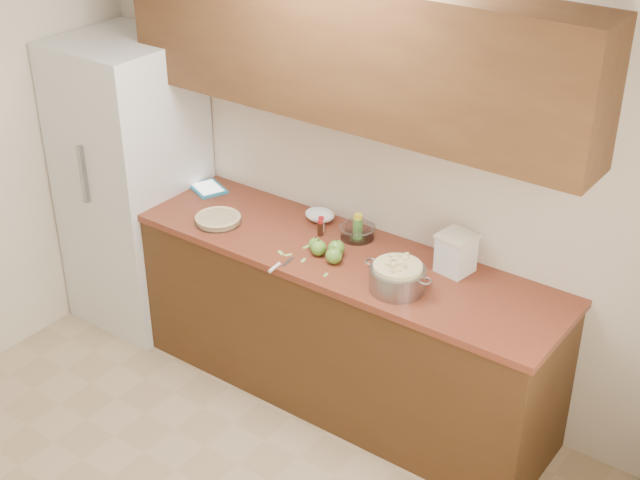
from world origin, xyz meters
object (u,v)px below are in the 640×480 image
Objects in this scene: pie at (218,219)px; tablet at (208,188)px; flour_canister at (456,253)px; colander at (397,278)px.

pie reaches higher than tablet.
pie is at bearing -16.78° from tablet.
pie is 1.35m from flour_canister.
pie is 1.17m from colander.
colander is 1.36× the size of tablet.
flour_canister is 0.76× the size of tablet.
flour_canister reaches higher than tablet.
tablet is (-1.65, -0.04, -0.10)m from flour_canister.
colander is 1.53m from tablet.
colander is 0.35m from flour_canister.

